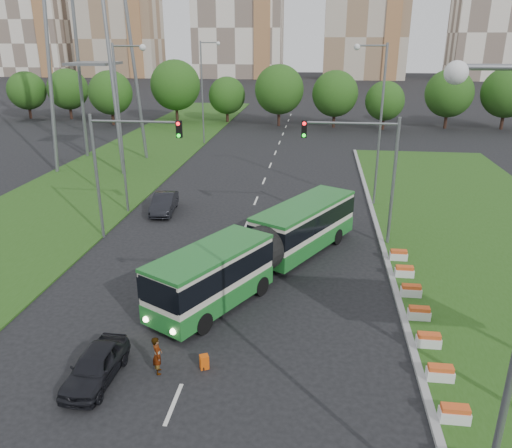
# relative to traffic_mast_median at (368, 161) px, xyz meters

# --- Properties ---
(ground) EXTENTS (360.00, 360.00, 0.00)m
(ground) POSITION_rel_traffic_mast_median_xyz_m (-4.78, -10.00, -5.35)
(ground) COLOR black
(ground) RESTS_ON ground
(grass_median) EXTENTS (14.00, 60.00, 0.15)m
(grass_median) POSITION_rel_traffic_mast_median_xyz_m (8.22, -2.00, -5.27)
(grass_median) COLOR #264F16
(grass_median) RESTS_ON ground
(median_kerb) EXTENTS (0.30, 60.00, 0.18)m
(median_kerb) POSITION_rel_traffic_mast_median_xyz_m (1.27, -2.00, -5.26)
(median_kerb) COLOR #989898
(median_kerb) RESTS_ON ground
(left_verge) EXTENTS (12.00, 110.00, 0.10)m
(left_verge) POSITION_rel_traffic_mast_median_xyz_m (-22.78, 15.00, -5.30)
(left_verge) COLOR #264F16
(left_verge) RESTS_ON ground
(lane_markings) EXTENTS (0.20, 100.00, 0.01)m
(lane_markings) POSITION_rel_traffic_mast_median_xyz_m (-7.78, 10.00, -5.35)
(lane_markings) COLOR silver
(lane_markings) RESTS_ON ground
(flower_planters) EXTENTS (1.10, 15.90, 0.60)m
(flower_planters) POSITION_rel_traffic_mast_median_xyz_m (1.92, -10.30, -4.90)
(flower_planters) COLOR silver
(flower_planters) RESTS_ON grass_median
(traffic_mast_median) EXTENTS (5.76, 0.32, 8.00)m
(traffic_mast_median) POSITION_rel_traffic_mast_median_xyz_m (0.00, 0.00, 0.00)
(traffic_mast_median) COLOR slate
(traffic_mast_median) RESTS_ON ground
(traffic_mast_left) EXTENTS (5.76, 0.32, 8.00)m
(traffic_mast_left) POSITION_rel_traffic_mast_median_xyz_m (-15.16, -1.00, 0.00)
(traffic_mast_left) COLOR slate
(traffic_mast_left) RESTS_ON ground
(street_lamps) EXTENTS (36.00, 60.00, 12.00)m
(street_lamps) POSITION_rel_traffic_mast_median_xyz_m (-7.78, 0.00, 0.65)
(street_lamps) COLOR slate
(street_lamps) RESTS_ON ground
(tree_line) EXTENTS (120.00, 8.00, 9.00)m
(tree_line) POSITION_rel_traffic_mast_median_xyz_m (5.22, 45.00, -0.85)
(tree_line) COLOR #225015
(tree_line) RESTS_ON ground
(midrise_west) EXTENTS (22.00, 14.00, 36.00)m
(midrise_west) POSITION_rel_traffic_mast_median_xyz_m (-99.78, 140.00, 12.65)
(midrise_west) COLOR #EFE4D0
(midrise_west) RESTS_ON ground
(articulated_bus) EXTENTS (2.51, 16.13, 2.66)m
(articulated_bus) POSITION_rel_traffic_mast_median_xyz_m (-5.89, -4.97, -3.72)
(articulated_bus) COLOR beige
(articulated_bus) RESTS_ON ground
(car_left_near) EXTENTS (1.63, 3.81, 1.28)m
(car_left_near) POSITION_rel_traffic_mast_median_xyz_m (-11.06, -15.05, -4.71)
(car_left_near) COLOR black
(car_left_near) RESTS_ON ground
(car_left_far) EXTENTS (1.99, 4.49, 1.43)m
(car_left_far) POSITION_rel_traffic_mast_median_xyz_m (-14.25, 4.33, -4.63)
(car_left_far) COLOR black
(car_left_far) RESTS_ON ground
(pedestrian) EXTENTS (0.56, 0.67, 1.59)m
(pedestrian) POSITION_rel_traffic_mast_median_xyz_m (-8.86, -14.31, -4.56)
(pedestrian) COLOR gray
(pedestrian) RESTS_ON ground
(shopping_trolley) EXTENTS (0.34, 0.36, 0.59)m
(shopping_trolley) POSITION_rel_traffic_mast_median_xyz_m (-7.13, -13.83, -5.06)
(shopping_trolley) COLOR #DA4F0B
(shopping_trolley) RESTS_ON ground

